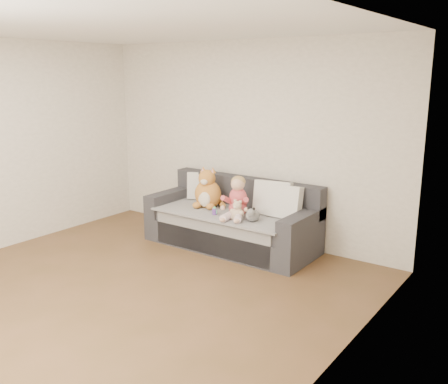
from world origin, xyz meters
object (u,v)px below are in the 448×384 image
at_px(toddler, 237,199).
at_px(teddy_bear, 237,211).
at_px(plush_cat, 208,192).
at_px(sofa, 233,223).
at_px(sippy_cup, 215,210).

height_order(toddler, teddy_bear, toddler).
height_order(plush_cat, teddy_bear, plush_cat).
xyz_separation_m(sofa, plush_cat, (-0.36, -0.05, 0.37)).
height_order(sofa, toddler, toddler).
height_order(sofa, plush_cat, plush_cat).
relative_size(sofa, sippy_cup, 20.80).
bearing_deg(sippy_cup, plush_cat, 140.18).
distance_m(toddler, teddy_bear, 0.18).
bearing_deg(sippy_cup, toddler, 23.44).
bearing_deg(sippy_cup, teddy_bear, -0.71).
xyz_separation_m(plush_cat, sippy_cup, (0.30, -0.25, -0.15)).
distance_m(sofa, teddy_bear, 0.48).
bearing_deg(sofa, teddy_bear, -47.61).
bearing_deg(toddler, sippy_cup, -175.40).
distance_m(sofa, sippy_cup, 0.37).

